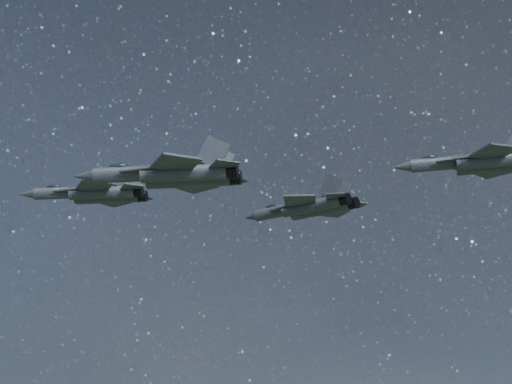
% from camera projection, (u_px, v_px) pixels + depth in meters
% --- Properties ---
extents(jet_lead, '(16.39, 10.96, 4.15)m').
position_uv_depth(jet_lead, '(94.00, 193.00, 85.02)').
color(jet_lead, '#353B42').
extents(jet_left, '(18.78, 12.88, 4.71)m').
position_uv_depth(jet_left, '(307.00, 207.00, 94.95)').
color(jet_left, '#353B42').
extents(jet_right, '(17.44, 11.72, 4.40)m').
position_uv_depth(jet_right, '(172.00, 174.00, 68.62)').
color(jet_right, '#353B42').
extents(jet_slot, '(16.68, 11.49, 4.19)m').
position_uv_depth(jet_slot, '(482.00, 162.00, 76.40)').
color(jet_slot, '#353B42').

